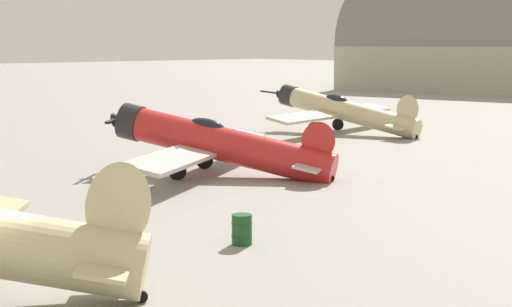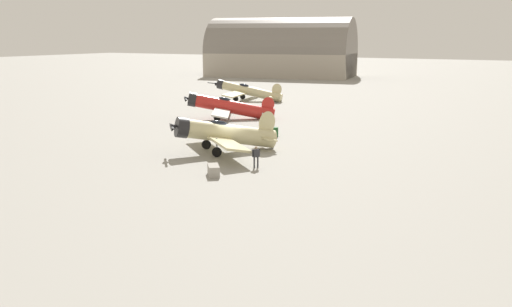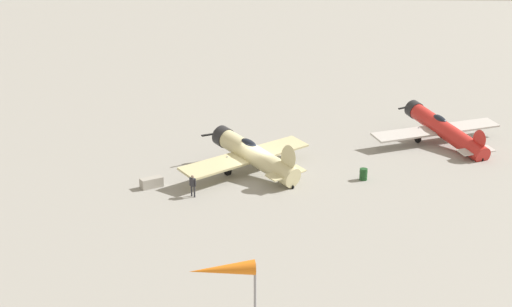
# 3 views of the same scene
# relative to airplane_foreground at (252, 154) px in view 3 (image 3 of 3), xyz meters

# --- Properties ---
(ground_plane) EXTENTS (400.00, 400.00, 0.00)m
(ground_plane) POSITION_rel_airplane_foreground_xyz_m (-0.37, 0.33, -1.63)
(ground_plane) COLOR gray
(airplane_foreground) EXTENTS (9.69, 10.54, 3.43)m
(airplane_foreground) POSITION_rel_airplane_foreground_xyz_m (0.00, 0.00, 0.00)
(airplane_foreground) COLOR beige
(airplane_foreground) RESTS_ON ground_plane
(airplane_mid_apron) EXTENTS (12.71, 10.58, 3.50)m
(airplane_mid_apron) POSITION_rel_airplane_foreground_xyz_m (-16.55, -9.54, -0.17)
(airplane_mid_apron) COLOR red
(airplane_mid_apron) RESTS_ON ground_plane
(ground_crew_mechanic) EXTENTS (0.55, 0.44, 1.65)m
(ground_crew_mechanic) POSITION_rel_airplane_foreground_xyz_m (3.71, 5.24, -0.63)
(ground_crew_mechanic) COLOR #2D2D33
(ground_crew_mechanic) RESTS_ON ground_plane
(equipment_crate) EXTENTS (1.76, 1.60, 0.75)m
(equipment_crate) POSITION_rel_airplane_foreground_xyz_m (7.17, 3.70, -1.26)
(equipment_crate) COLOR #9E998E
(equipment_crate) RESTS_ON ground_plane
(fuel_drum) EXTENTS (0.64, 0.64, 0.92)m
(fuel_drum) POSITION_rel_airplane_foreground_xyz_m (-8.75, 0.58, -1.17)
(fuel_drum) COLOR #19471E
(fuel_drum) RESTS_ON ground_plane
(windsock_mast) EXTENTS (2.42, 1.10, 6.30)m
(windsock_mast) POSITION_rel_airplane_foreground_xyz_m (-1.78, 26.22, 4.17)
(windsock_mast) COLOR gray
(windsock_mast) RESTS_ON ground_plane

